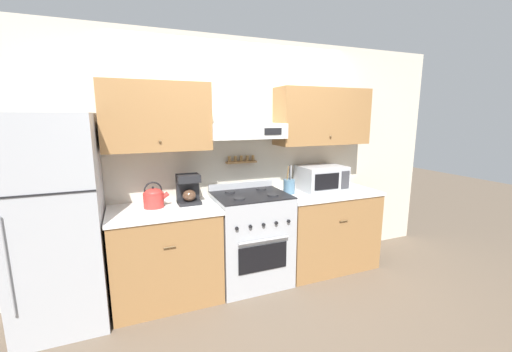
{
  "coord_description": "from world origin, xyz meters",
  "views": [
    {
      "loc": [
        -1.13,
        -2.57,
        1.74
      ],
      "look_at": [
        0.03,
        0.27,
        1.15
      ],
      "focal_mm": 22.0,
      "sensor_mm": 36.0,
      "label": 1
    }
  ],
  "objects_px": {
    "refrigerator": "(57,223)",
    "utensil_crock": "(289,186)",
    "stove_range": "(251,238)",
    "microwave": "(321,178)",
    "coffee_maker": "(188,189)",
    "tea_kettle": "(154,197)"
  },
  "relations": [
    {
      "from": "refrigerator",
      "to": "microwave",
      "type": "relative_size",
      "value": 3.48
    },
    {
      "from": "refrigerator",
      "to": "utensil_crock",
      "type": "relative_size",
      "value": 5.7
    },
    {
      "from": "utensil_crock",
      "to": "microwave",
      "type": "bearing_deg",
      "value": 2.39
    },
    {
      "from": "tea_kettle",
      "to": "microwave",
      "type": "height_order",
      "value": "microwave"
    },
    {
      "from": "microwave",
      "to": "tea_kettle",
      "type": "bearing_deg",
      "value": -179.45
    },
    {
      "from": "refrigerator",
      "to": "microwave",
      "type": "height_order",
      "value": "refrigerator"
    },
    {
      "from": "stove_range",
      "to": "microwave",
      "type": "distance_m",
      "value": 1.07
    },
    {
      "from": "refrigerator",
      "to": "coffee_maker",
      "type": "distance_m",
      "value": 1.11
    },
    {
      "from": "microwave",
      "to": "stove_range",
      "type": "bearing_deg",
      "value": -174.24
    },
    {
      "from": "tea_kettle",
      "to": "coffee_maker",
      "type": "height_order",
      "value": "coffee_maker"
    },
    {
      "from": "tea_kettle",
      "to": "microwave",
      "type": "distance_m",
      "value": 1.85
    },
    {
      "from": "tea_kettle",
      "to": "utensil_crock",
      "type": "xyz_separation_m",
      "value": [
        1.42,
        0.0,
        -0.01
      ]
    },
    {
      "from": "stove_range",
      "to": "refrigerator",
      "type": "distance_m",
      "value": 1.76
    },
    {
      "from": "coffee_maker",
      "to": "microwave",
      "type": "height_order",
      "value": "coffee_maker"
    },
    {
      "from": "utensil_crock",
      "to": "refrigerator",
      "type": "bearing_deg",
      "value": -177.42
    },
    {
      "from": "tea_kettle",
      "to": "coffee_maker",
      "type": "bearing_deg",
      "value": 3.93
    },
    {
      "from": "stove_range",
      "to": "coffee_maker",
      "type": "distance_m",
      "value": 0.84
    },
    {
      "from": "refrigerator",
      "to": "coffee_maker",
      "type": "bearing_deg",
      "value": 6.32
    },
    {
      "from": "microwave",
      "to": "utensil_crock",
      "type": "bearing_deg",
      "value": -177.61
    },
    {
      "from": "tea_kettle",
      "to": "utensil_crock",
      "type": "bearing_deg",
      "value": 0.0
    },
    {
      "from": "refrigerator",
      "to": "utensil_crock",
      "type": "height_order",
      "value": "refrigerator"
    },
    {
      "from": "stove_range",
      "to": "coffee_maker",
      "type": "xyz_separation_m",
      "value": [
        -0.62,
        0.1,
        0.57
      ]
    }
  ]
}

